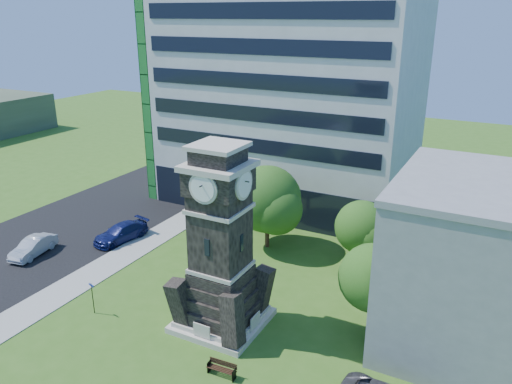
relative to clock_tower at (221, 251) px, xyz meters
The scene contains 13 objects.
ground 6.39m from the clock_tower, 146.32° to the right, with size 160.00×160.00×0.00m, color #365F1B.
sidewalk 13.88m from the clock_tower, 166.50° to the left, with size 3.00×70.00×0.06m, color gray.
street 21.86m from the clock_tower, behind, with size 14.00×80.00×0.02m, color black.
clock_tower is the anchor object (origin of this frame).
office_tall 26.21m from the clock_tower, 104.57° to the left, with size 26.20×15.11×28.60m.
car_street_mid 19.92m from the clock_tower, behind, with size 1.57×4.49×1.48m, color #B4B8BC.
car_street_north 16.84m from the clock_tower, 155.66° to the left, with size 2.12×5.22×1.52m, color #121A53.
park_bench 6.99m from the clock_tower, 58.88° to the right, with size 1.74×0.46×0.90m.
street_sign 9.73m from the clock_tower, 159.67° to the right, with size 0.55×0.06×2.31m.
tree_nw 18.66m from the clock_tower, 120.05° to the left, with size 5.44×4.94×6.83m.
tree_nc 11.99m from the clock_tower, 101.89° to the left, with size 6.38×5.80×7.35m.
tree_ne 13.82m from the clock_tower, 65.66° to the left, with size 4.79×4.35×5.40m.
tree_east 9.60m from the clock_tower, 19.00° to the left, with size 4.67×4.24×6.32m.
Camera 1 is at (18.11, -21.95, 19.38)m, focal length 35.00 mm.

